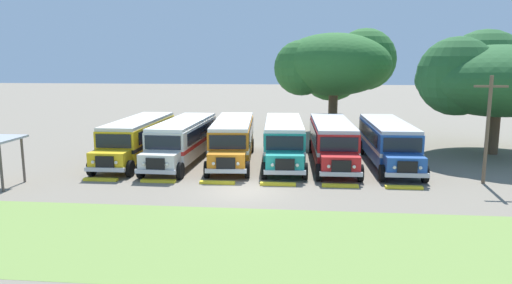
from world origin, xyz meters
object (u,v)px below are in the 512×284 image
(parked_bus_slot_1, at_px, (183,139))
(parked_bus_slot_0, at_px, (138,137))
(parked_bus_slot_2, at_px, (233,138))
(parked_bus_slot_3, at_px, (284,139))
(parked_bus_slot_4, at_px, (332,140))
(secondary_tree, at_px, (493,78))
(broad_shade_tree, at_px, (335,65))
(utility_pole, at_px, (488,126))
(parked_bus_slot_5, at_px, (388,141))

(parked_bus_slot_1, bearing_deg, parked_bus_slot_0, -92.41)
(parked_bus_slot_2, relative_size, parked_bus_slot_3, 1.00)
(parked_bus_slot_4, height_order, secondary_tree, secondary_tree)
(parked_bus_slot_2, xyz_separation_m, secondary_tree, (18.67, 4.86, 4.02))
(parked_bus_slot_1, distance_m, broad_shade_tree, 17.80)
(parked_bus_slot_0, bearing_deg, parked_bus_slot_3, 91.72)
(parked_bus_slot_2, bearing_deg, broad_shade_tree, 144.40)
(utility_pole, bearing_deg, parked_bus_slot_1, 167.24)
(parked_bus_slot_0, height_order, secondary_tree, secondary_tree)
(parked_bus_slot_3, relative_size, broad_shade_tree, 0.97)
(parked_bus_slot_0, height_order, utility_pole, utility_pole)
(utility_pole, bearing_deg, parked_bus_slot_5, 133.80)
(parked_bus_slot_4, bearing_deg, parked_bus_slot_0, -91.05)
(parked_bus_slot_0, relative_size, secondary_tree, 0.92)
(parked_bus_slot_4, height_order, broad_shade_tree, broad_shade_tree)
(parked_bus_slot_2, relative_size, utility_pole, 1.80)
(broad_shade_tree, bearing_deg, parked_bus_slot_4, -93.92)
(parked_bus_slot_1, relative_size, utility_pole, 1.79)
(parked_bus_slot_0, xyz_separation_m, parked_bus_slot_2, (6.63, 0.32, 0.00))
(utility_pole, bearing_deg, parked_bus_slot_0, 168.53)
(broad_shade_tree, relative_size, utility_pole, 1.84)
(secondary_tree, bearing_deg, parked_bus_slot_4, -157.43)
(parked_bus_slot_0, height_order, parked_bus_slot_1, same)
(parked_bus_slot_3, bearing_deg, parked_bus_slot_5, 87.18)
(parked_bus_slot_3, distance_m, parked_bus_slot_4, 3.26)
(parked_bus_slot_4, xyz_separation_m, utility_pole, (8.25, -4.62, 1.69))
(parked_bus_slot_1, height_order, parked_bus_slot_3, same)
(broad_shade_tree, bearing_deg, parked_bus_slot_5, -77.29)
(parked_bus_slot_3, relative_size, secondary_tree, 0.93)
(parked_bus_slot_4, bearing_deg, parked_bus_slot_3, -93.60)
(parked_bus_slot_3, height_order, parked_bus_slot_5, same)
(parked_bus_slot_5, height_order, secondary_tree, secondary_tree)
(parked_bus_slot_0, distance_m, utility_pole, 22.15)
(secondary_tree, distance_m, utility_pole, 10.50)
(parked_bus_slot_2, height_order, parked_bus_slot_3, same)
(parked_bus_slot_5, bearing_deg, parked_bus_slot_0, -90.01)
(secondary_tree, bearing_deg, parked_bus_slot_0, -168.43)
(parked_bus_slot_3, xyz_separation_m, parked_bus_slot_5, (6.96, 0.04, 0.00))
(secondary_tree, bearing_deg, broad_shade_tree, 145.00)
(parked_bus_slot_0, height_order, parked_bus_slot_3, same)
(parked_bus_slot_1, height_order, broad_shade_tree, broad_shade_tree)
(parked_bus_slot_3, xyz_separation_m, parked_bus_slot_4, (3.26, -0.09, 0.00))
(parked_bus_slot_1, relative_size, parked_bus_slot_5, 1.00)
(parked_bus_slot_1, xyz_separation_m, secondary_tree, (22.03, 5.41, 4.02))
(parked_bus_slot_0, distance_m, parked_bus_slot_3, 10.14)
(parked_bus_slot_4, relative_size, secondary_tree, 0.93)
(parked_bus_slot_2, bearing_deg, parked_bus_slot_3, 85.60)
(parked_bus_slot_4, distance_m, broad_shade_tree, 13.60)
(parked_bus_slot_2, distance_m, secondary_tree, 19.70)
(parked_bus_slot_3, bearing_deg, parked_bus_slot_2, -93.19)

